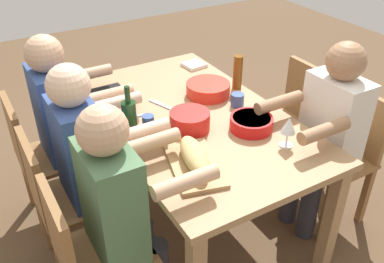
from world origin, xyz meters
The scene contains 26 objects.
ground_plane centered at (0.00, 0.00, 0.00)m, with size 8.00×8.00×0.00m, color brown.
dining_table centered at (0.00, 0.00, 0.65)m, with size 1.64×0.97×0.74m.
chair_near_center centered at (0.00, -0.81, 0.48)m, with size 0.40×0.40×0.85m.
diner_near_center centered at (0.00, -0.62, 0.70)m, with size 0.41×0.53×1.20m.
chair_near_left centered at (-0.45, -0.81, 0.48)m, with size 0.40×0.40×0.85m.
diner_near_left centered at (-0.45, -0.62, 0.70)m, with size 0.41×0.53×1.20m.
chair_far_center centered at (0.00, 0.81, 0.48)m, with size 0.40×0.40×0.85m.
chair_far_right centered at (0.45, 0.81, 0.48)m, with size 0.40×0.40×0.85m.
diner_far_right centered at (0.45, 0.62, 0.70)m, with size 0.41×0.53×1.20m.
chair_near_right centered at (0.45, -0.81, 0.48)m, with size 0.40×0.40×0.85m.
diner_near_right centered at (0.45, -0.62, 0.70)m, with size 0.41×0.53×1.20m.
serving_bowl_salad centered at (0.13, -0.09, 0.80)m, with size 0.22×0.22×0.10m.
serving_bowl_greens centered at (0.29, 0.20, 0.78)m, with size 0.23×0.23×0.07m.
serving_bowl_pasta centered at (-0.17, 0.21, 0.79)m, with size 0.27×0.27×0.08m.
cutting_board centered at (0.43, -0.24, 0.75)m, with size 0.40×0.22×0.02m, color tan.
bread_loaf centered at (0.43, -0.24, 0.81)m, with size 0.32×0.11×0.09m, color tan.
wine_bottle centered at (0.02, -0.39, 0.85)m, with size 0.08×0.08×0.29m.
beer_bottle centered at (-0.16, 0.43, 0.85)m, with size 0.06×0.06×0.22m, color brown.
wine_glass centered at (0.51, 0.26, 0.86)m, with size 0.08×0.08×0.17m.
cup_near_center centered at (0.02, -0.28, 0.79)m, with size 0.06×0.06×0.09m, color #334C8C.
fork_near_center centered at (-0.14, -0.32, 0.74)m, with size 0.02×0.17×0.01m, color silver.
placemat_near_left centered at (-0.45, -0.32, 0.74)m, with size 0.32×0.23×0.01m, color black.
cup_far_center centered at (0.04, 0.29, 0.78)m, with size 0.08×0.08×0.08m, color #334C8C.
fork_far_center centered at (0.14, 0.32, 0.74)m, with size 0.02×0.17×0.01m, color silver.
carving_knife centered at (-0.18, -0.09, 0.74)m, with size 0.23×0.02×0.01m, color silver.
napkin_stack centered at (-0.59, 0.36, 0.75)m, with size 0.14×0.14×0.02m, color white.
Camera 1 is at (1.81, -1.06, 1.96)m, focal length 39.44 mm.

